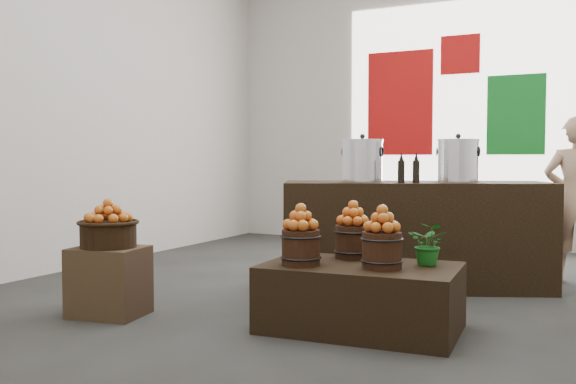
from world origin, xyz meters
The scene contains 23 objects.
ground centered at (0.00, 0.00, 0.00)m, with size 7.00×7.00×0.00m, color #343431.
back_wall centered at (0.00, 3.50, 2.00)m, with size 6.00×0.04×4.00m, color #BDB6AF.
back_opening centered at (0.30, 3.48, 2.00)m, with size 3.20×0.02×2.40m, color white.
deco_red_left centered at (-0.60, 3.47, 1.90)m, with size 0.90×0.04×1.40m, color #B50E0D.
deco_green_right centered at (0.90, 3.47, 1.70)m, with size 0.70×0.04×1.00m, color #117121.
deco_red_upper centered at (0.20, 3.47, 2.50)m, with size 0.50×0.04×0.50m, color #B50E0D.
crate centered at (-1.28, -1.47, 0.25)m, with size 0.50×0.41×0.50m, color brown.
wicker_basket centered at (-1.28, -1.47, 0.60)m, with size 0.40×0.40×0.18m, color black.
apples_in_basket centered at (-1.28, -1.47, 0.77)m, with size 0.31×0.31×0.17m, color #AD0512, non-canonical shape.
display_table centered at (0.50, -1.01, 0.22)m, with size 1.28×0.79×0.44m, color black.
apple_bucket_front_left centered at (0.15, -1.22, 0.56)m, with size 0.26×0.26×0.24m, color #341A0E.
apples_in_bucket_front_left centered at (0.15, -1.22, 0.76)m, with size 0.19×0.19×0.17m, color #AD0512, non-canonical shape.
apple_bucket_front_right centered at (0.67, -1.10, 0.56)m, with size 0.26×0.26×0.24m, color #341A0E.
apples_in_bucket_front_right centered at (0.67, -1.10, 0.76)m, with size 0.19×0.19×0.17m, color #AD0512, non-canonical shape.
apple_bucket_rear centered at (0.36, -0.79, 0.56)m, with size 0.26×0.26×0.24m, color #341A0E.
apples_in_bucket_rear centered at (0.36, -0.79, 0.76)m, with size 0.19×0.19×0.17m, color #AD0512, non-canonical shape.
herb_garnish_right centered at (0.91, -0.84, 0.59)m, with size 0.26×0.22×0.29m, color #135B17.
herb_garnish_left centered at (-0.06, -0.85, 0.56)m, with size 0.13×0.11×0.24m, color #135B17.
counter centered at (0.44, 0.54, 0.47)m, with size 2.31×0.73×0.94m, color black.
stock_pot_left centered at (0.01, 0.35, 1.12)m, with size 0.36×0.36×0.36m, color silver.
stock_pot_center centered at (0.77, 0.69, 1.12)m, with size 0.36×0.36×0.36m, color silver.
oil_cruets centered at (0.53, 0.33, 1.07)m, with size 0.17×0.06×0.26m, color black, non-canonical shape.
shopper centered at (1.70, 1.45, 0.78)m, with size 0.57×0.37×1.55m, color tan.
Camera 1 is at (1.98, -5.03, 1.15)m, focal length 40.00 mm.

